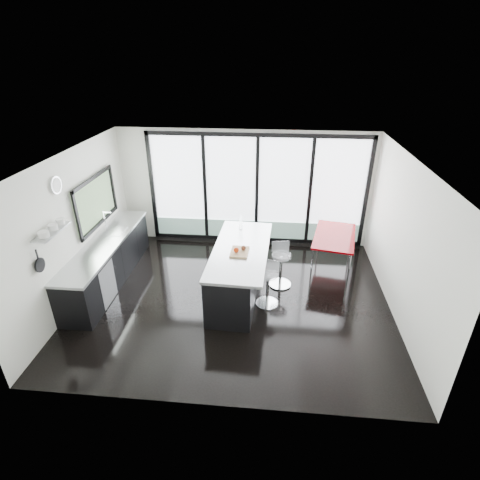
# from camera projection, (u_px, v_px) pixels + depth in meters

# --- Properties ---
(floor) EXTENTS (6.00, 5.00, 0.00)m
(floor) POSITION_uv_depth(u_px,v_px,m) (234.00, 298.00, 7.40)
(floor) COLOR black
(floor) RESTS_ON ground
(ceiling) EXTENTS (6.00, 5.00, 0.00)m
(ceiling) POSITION_uv_depth(u_px,v_px,m) (232.00, 159.00, 6.11)
(ceiling) COLOR white
(ceiling) RESTS_ON wall_back
(wall_back) EXTENTS (6.00, 0.09, 2.80)m
(wall_back) POSITION_uv_depth(u_px,v_px,m) (256.00, 195.00, 8.97)
(wall_back) COLOR silver
(wall_back) RESTS_ON ground
(wall_front) EXTENTS (6.00, 0.00, 2.80)m
(wall_front) POSITION_uv_depth(u_px,v_px,m) (210.00, 326.00, 4.54)
(wall_front) COLOR silver
(wall_front) RESTS_ON ground
(wall_left) EXTENTS (0.26, 5.00, 2.80)m
(wall_left) POSITION_uv_depth(u_px,v_px,m) (81.00, 215.00, 7.17)
(wall_left) COLOR silver
(wall_left) RESTS_ON ground
(wall_right) EXTENTS (0.00, 5.00, 2.80)m
(wall_right) POSITION_uv_depth(u_px,v_px,m) (404.00, 242.00, 6.50)
(wall_right) COLOR silver
(wall_right) RESTS_ON ground
(counter_cabinets) EXTENTS (0.69, 3.24, 1.36)m
(counter_cabinets) POSITION_uv_depth(u_px,v_px,m) (108.00, 261.00, 7.76)
(counter_cabinets) COLOR black
(counter_cabinets) RESTS_ON floor
(island) EXTENTS (1.14, 2.51, 1.31)m
(island) POSITION_uv_depth(u_px,v_px,m) (237.00, 270.00, 7.36)
(island) COLOR black
(island) RESTS_ON floor
(bar_stool_near) EXTENTS (0.53, 0.53, 0.70)m
(bar_stool_near) POSITION_uv_depth(u_px,v_px,m) (268.00, 289.00, 7.07)
(bar_stool_near) COLOR silver
(bar_stool_near) RESTS_ON floor
(bar_stool_far) EXTENTS (0.53, 0.53, 0.73)m
(bar_stool_far) POSITION_uv_depth(u_px,v_px,m) (281.00, 270.00, 7.65)
(bar_stool_far) COLOR silver
(bar_stool_far) RESTS_ON floor
(red_table) EXTENTS (1.12, 1.62, 0.79)m
(red_table) POSITION_uv_depth(u_px,v_px,m) (333.00, 251.00, 8.29)
(red_table) COLOR #770003
(red_table) RESTS_ON floor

